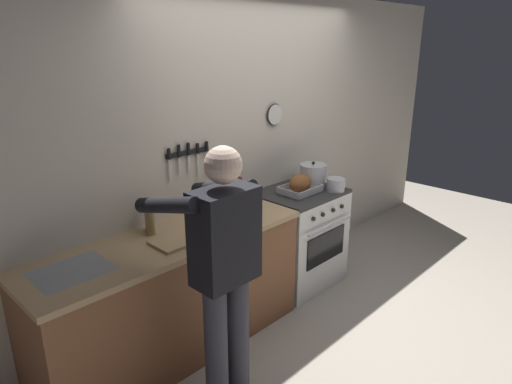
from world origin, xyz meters
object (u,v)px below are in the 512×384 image
object	(u,v)px
person_cook	(223,265)
bottle_vinegar	(150,221)
stove	(298,237)
bottle_wine_red	(238,191)
stock_pot	(313,176)
bottle_olive_oil	(235,187)
cutting_board	(179,240)
saucepan	(336,185)
bottle_hot_sauce	(205,200)
roasting_pan	(300,185)
bottle_soy_sauce	(149,218)

from	to	relation	value
person_cook	bottle_vinegar	size ratio (longest dim) A/B	6.71
stove	bottle_wine_red	world-z (taller)	bottle_wine_red
stock_pot	bottle_olive_oil	xyz separation A→B (m)	(-0.76, 0.23, 0.01)
person_cook	cutting_board	xyz separation A→B (m)	(0.09, 0.54, -0.04)
bottle_wine_red	bottle_vinegar	xyz separation A→B (m)	(-0.80, 0.04, -0.03)
saucepan	bottle_hot_sauce	xyz separation A→B (m)	(-1.13, 0.47, 0.03)
stove	bottle_hot_sauce	xyz separation A→B (m)	(-0.90, 0.25, 0.53)
roasting_pan	cutting_board	world-z (taller)	roasting_pan
bottle_vinegar	bottle_olive_oil	bearing A→B (deg)	5.80
stock_pot	bottle_hot_sauce	world-z (taller)	stock_pot
stock_pot	saucepan	xyz separation A→B (m)	(0.05, -0.22, -0.05)
stove	bottle_hot_sauce	distance (m)	1.07
person_cook	saucepan	bearing A→B (deg)	-72.63
cutting_board	stove	bearing A→B (deg)	3.81
person_cook	bottle_soy_sauce	bearing A→B (deg)	0.28
saucepan	person_cook	bearing A→B (deg)	-166.62
person_cook	bottle_hot_sauce	xyz separation A→B (m)	(0.60, 0.89, 0.03)
cutting_board	bottle_wine_red	xyz separation A→B (m)	(0.74, 0.20, 0.13)
roasting_pan	bottle_soy_sauce	xyz separation A→B (m)	(-1.40, 0.24, 0.02)
roasting_pan	saucepan	xyz separation A→B (m)	(0.28, -0.19, -0.02)
stock_pot	bottle_hot_sauce	distance (m)	1.11
bottle_hot_sauce	bottle_soy_sauce	size ratio (longest dim) A/B	0.88
stove	bottle_vinegar	bearing A→B (deg)	174.51
bottle_olive_oil	roasting_pan	bearing A→B (deg)	-26.04
roasting_pan	bottle_olive_oil	size ratio (longest dim) A/B	1.21
bottle_olive_oil	bottle_vinegar	distance (m)	0.90
roasting_pan	bottle_wine_red	distance (m)	0.65
bottle_wine_red	roasting_pan	bearing A→B (deg)	-12.14
bottle_soy_sauce	person_cook	bearing A→B (deg)	-93.70
bottle_olive_oil	bottle_soy_sauce	bearing A→B (deg)	-178.41
roasting_pan	saucepan	bearing A→B (deg)	-34.76
stove	stock_pot	xyz separation A→B (m)	(0.18, -0.00, 0.56)
roasting_pan	bottle_soy_sauce	bearing A→B (deg)	170.28
roasting_pan	bottle_wine_red	bearing A→B (deg)	167.86
person_cook	stock_pot	bearing A→B (deg)	-65.32
saucepan	bottle_soy_sauce	size ratio (longest dim) A/B	0.71
bottle_olive_oil	bottle_hot_sauce	bearing A→B (deg)	176.75
stock_pot	bottle_soy_sauce	distance (m)	1.64
cutting_board	stock_pot	bearing A→B (deg)	3.36
person_cook	stove	bearing A→B (deg)	-63.02
person_cook	bottle_olive_oil	world-z (taller)	person_cook
saucepan	bottle_soy_sauce	xyz separation A→B (m)	(-1.68, 0.43, 0.04)
bottle_olive_oil	bottle_soy_sauce	size ratio (longest dim) A/B	1.25
stock_pot	bottle_wine_red	world-z (taller)	bottle_wine_red
saucepan	bottle_wine_red	bearing A→B (deg)	160.15
stove	bottle_soy_sauce	bearing A→B (deg)	171.75
roasting_pan	bottle_soy_sauce	size ratio (longest dim) A/B	1.52
saucepan	stove	bearing A→B (deg)	136.61
cutting_board	bottle_hot_sauce	size ratio (longest dim) A/B	1.76
bottle_hot_sauce	bottle_soy_sauce	bearing A→B (deg)	-175.60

